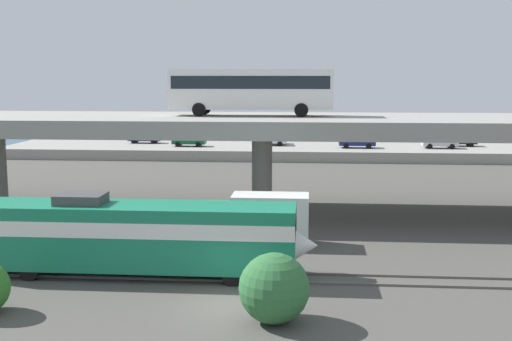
# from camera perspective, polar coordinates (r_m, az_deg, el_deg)

# --- Properties ---
(ground_plane) EXTENTS (260.00, 260.00, 0.00)m
(ground_plane) POSITION_cam_1_polar(r_m,az_deg,el_deg) (29.67, -2.37, -11.65)
(ground_plane) COLOR #4C4944
(rail_strip_near) EXTENTS (110.00, 0.12, 0.12)m
(rail_strip_near) POSITION_cam_1_polar(r_m,az_deg,el_deg) (32.71, -1.66, -9.62)
(rail_strip_near) COLOR #59544C
(rail_strip_near) RESTS_ON ground_plane
(rail_strip_far) EXTENTS (110.00, 0.12, 0.12)m
(rail_strip_far) POSITION_cam_1_polar(r_m,az_deg,el_deg) (34.13, -1.38, -8.85)
(rail_strip_far) COLOR #59544C
(rail_strip_far) RESTS_ON ground_plane
(train_locomotive) EXTENTS (17.36, 3.04, 4.18)m
(train_locomotive) POSITION_cam_1_polar(r_m,az_deg,el_deg) (33.60, -9.13, -5.46)
(train_locomotive) COLOR #197A56
(train_locomotive) RESTS_ON ground_plane
(highway_overpass) EXTENTS (96.00, 11.77, 7.16)m
(highway_overpass) POSITION_cam_1_polar(r_m,az_deg,el_deg) (47.95, 0.53, 3.81)
(highway_overpass) COLOR gray
(highway_overpass) RESTS_ON ground_plane
(transit_bus_on_overpass) EXTENTS (12.00, 2.68, 3.40)m
(transit_bus_on_overpass) POSITION_cam_1_polar(r_m,az_deg,el_deg) (48.59, -0.39, 7.22)
(transit_bus_on_overpass) COLOR silver
(transit_bus_on_overpass) RESTS_ON highway_overpass
(service_truck_west) EXTENTS (6.80, 2.46, 3.04)m
(service_truck_west) POSITION_cam_1_polar(r_m,az_deg,el_deg) (39.52, -0.02, -4.11)
(service_truck_west) COLOR #B7B7BC
(service_truck_west) RESTS_ON ground_plane
(pier_parking_lot) EXTENTS (70.31, 13.02, 1.27)m
(pier_parking_lot) POSITION_cam_1_polar(r_m,az_deg,el_deg) (83.29, 2.29, 1.73)
(pier_parking_lot) COLOR gray
(pier_parking_lot) RESTS_ON ground_plane
(parked_car_0) EXTENTS (4.18, 1.90, 1.50)m
(parked_car_0) POSITION_cam_1_polar(r_m,az_deg,el_deg) (83.03, -5.89, 2.65)
(parked_car_0) COLOR #0C4C26
(parked_car_0) RESTS_ON pier_parking_lot
(parked_car_1) EXTENTS (4.45, 1.99, 1.50)m
(parked_car_1) POSITION_cam_1_polar(r_m,az_deg,el_deg) (81.72, 8.77, 2.51)
(parked_car_1) COLOR navy
(parked_car_1) RESTS_ON pier_parking_lot
(parked_car_2) EXTENTS (4.25, 1.82, 1.50)m
(parked_car_2) POSITION_cam_1_polar(r_m,az_deg,el_deg) (87.86, -9.70, 2.88)
(parked_car_2) COLOR navy
(parked_car_2) RESTS_ON pier_parking_lot
(parked_car_3) EXTENTS (4.19, 1.97, 1.50)m
(parked_car_3) POSITION_cam_1_polar(r_m,az_deg,el_deg) (86.76, 17.33, 2.56)
(parked_car_3) COLOR black
(parked_car_3) RESTS_ON pier_parking_lot
(parked_car_4) EXTENTS (4.23, 1.95, 1.50)m
(parked_car_4) POSITION_cam_1_polar(r_m,az_deg,el_deg) (85.72, 1.15, 2.86)
(parked_car_4) COLOR #0C4C26
(parked_car_4) RESTS_ON pier_parking_lot
(parked_car_5) EXTENTS (4.38, 1.84, 1.50)m
(parked_car_5) POSITION_cam_1_polar(r_m,az_deg,el_deg) (83.63, 1.17, 2.73)
(parked_car_5) COLOR silver
(parked_car_5) RESTS_ON pier_parking_lot
(parked_car_6) EXTENTS (4.28, 1.99, 1.50)m
(parked_car_6) POSITION_cam_1_polar(r_m,az_deg,el_deg) (83.44, 15.76, 2.41)
(parked_car_6) COLOR #B7B7BC
(parked_car_6) RESTS_ON pier_parking_lot
(harbor_water) EXTENTS (140.00, 36.00, 0.01)m
(harbor_water) POSITION_cam_1_polar(r_m,az_deg,el_deg) (106.22, 2.82, 2.80)
(harbor_water) COLOR #2D5170
(harbor_water) RESTS_ON ground_plane
(shrub_right) EXTENTS (2.94, 2.94, 2.94)m
(shrub_right) POSITION_cam_1_polar(r_m,az_deg,el_deg) (27.21, 1.59, -10.24)
(shrub_right) COLOR #2E6736
(shrub_right) RESTS_ON ground_plane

